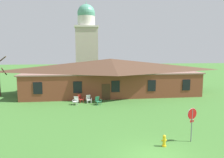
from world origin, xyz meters
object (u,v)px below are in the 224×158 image
Objects in this scene: stop_sign at (192,118)px; fire_hydrant at (164,141)px; lawn_chair_by_porch at (76,101)px; lawn_chair_near_door at (80,98)px; lawn_chair_left_end at (89,99)px; lawn_chair_middle at (98,100)px.

fire_hydrant is at bearing -167.60° from stop_sign.
fire_hydrant is (6.25, -11.79, -0.12)m from lawn_chair_by_porch.
lawn_chair_by_porch is at bearing 117.94° from fire_hydrant.
lawn_chair_near_door is 1.21× the size of fire_hydrant.
stop_sign is at bearing -57.42° from lawn_chair_near_door.
lawn_chair_left_end is at bearing 110.66° from fire_hydrant.
lawn_chair_near_door is (-7.91, 12.38, -1.18)m from stop_sign.
fire_hydrant is at bearing -65.78° from lawn_chair_near_door.
lawn_chair_near_door is at bearing 65.71° from lawn_chair_by_porch.
lawn_chair_middle reaches higher than fire_hydrant.
stop_sign reaches higher than lawn_chair_by_porch.
lawn_chair_by_porch is 13.35m from fire_hydrant.
stop_sign is 14.74m from lawn_chair_near_door.
lawn_chair_left_end is (1.05, -0.31, 0.00)m from lawn_chair_near_door.
stop_sign reaches higher than lawn_chair_middle.
stop_sign is at bearing -60.39° from lawn_chair_left_end.
fire_hydrant is (4.73, -12.54, -0.12)m from lawn_chair_left_end.
lawn_chair_middle is (2.60, -0.30, 0.00)m from lawn_chair_by_porch.
lawn_chair_near_door is 14.09m from fire_hydrant.
lawn_chair_near_door and lawn_chair_left_end have the same top height.
lawn_chair_by_porch is at bearing 126.52° from stop_sign.
lawn_chair_by_porch and lawn_chair_left_end have the same top height.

